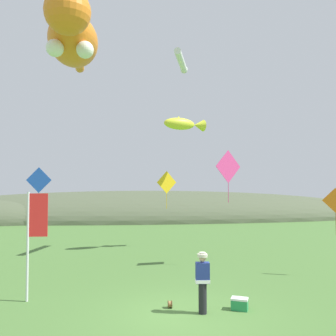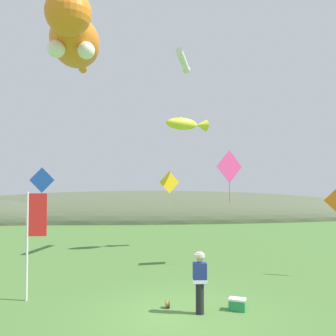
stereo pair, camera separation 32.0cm
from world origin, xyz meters
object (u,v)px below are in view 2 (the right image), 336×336
(kite_diamond_pink, at_px, (229,167))
(kite_diamond_blue, at_px, (42,180))
(picnic_cooler, at_px, (237,304))
(festival_banner_pole, at_px, (33,229))
(kite_spool, at_px, (168,304))
(kite_fish_windsock, at_px, (186,124))
(kite_giant_cat, at_px, (74,38))
(kite_diamond_gold, at_px, (169,183))
(festival_attendant, at_px, (200,281))
(kite_tube_streamer, at_px, (183,61))

(kite_diamond_pink, bearing_deg, kite_diamond_blue, 156.90)
(picnic_cooler, distance_m, kite_diamond_pink, 7.39)
(festival_banner_pole, bearing_deg, kite_diamond_blue, 102.25)
(kite_diamond_blue, bearing_deg, kite_spool, -56.94)
(kite_diamond_blue, xyz_separation_m, kite_diamond_pink, (9.47, -4.04, 0.60))
(kite_diamond_pink, bearing_deg, festival_banner_pole, -150.34)
(festival_banner_pole, distance_m, kite_fish_windsock, 11.65)
(picnic_cooler, relative_size, kite_giant_cat, 0.07)
(kite_diamond_gold, bearing_deg, kite_diamond_pink, -66.60)
(kite_giant_cat, xyz_separation_m, kite_diamond_gold, (4.93, 4.60, -6.83))
(festival_attendant, relative_size, festival_banner_pole, 0.50)
(kite_giant_cat, bearing_deg, kite_fish_windsock, 30.52)
(kite_tube_streamer, height_order, kite_diamond_blue, kite_tube_streamer)
(kite_giant_cat, distance_m, kite_diamond_blue, 7.77)
(festival_attendant, height_order, kite_giant_cat, kite_giant_cat)
(festival_banner_pole, height_order, kite_diamond_blue, kite_diamond_blue)
(kite_diamond_gold, bearing_deg, kite_spool, -95.10)
(festival_attendant, distance_m, kite_diamond_pink, 7.42)
(kite_spool, xyz_separation_m, kite_fish_windsock, (1.84, 9.65, 7.09))
(picnic_cooler, relative_size, kite_diamond_pink, 0.24)
(kite_spool, height_order, kite_diamond_gold, kite_diamond_gold)
(kite_tube_streamer, relative_size, kite_diamond_gold, 1.43)
(picnic_cooler, height_order, kite_diamond_gold, kite_diamond_gold)
(kite_spool, relative_size, kite_diamond_blue, 0.10)
(festival_banner_pole, relative_size, kite_diamond_gold, 1.56)
(kite_spool, distance_m, kite_giant_cat, 12.89)
(kite_tube_streamer, xyz_separation_m, kite_diamond_pink, (1.77, -3.08, -5.92))
(kite_spool, height_order, kite_diamond_pink, kite_diamond_pink)
(kite_tube_streamer, bearing_deg, kite_spool, -100.19)
(kite_tube_streamer, bearing_deg, kite_fish_windsock, 74.91)
(kite_diamond_blue, bearing_deg, kite_giant_cat, -55.83)
(festival_attendant, distance_m, festival_banner_pole, 5.66)
(kite_diamond_gold, bearing_deg, kite_tube_streamer, -76.35)
(picnic_cooler, bearing_deg, kite_fish_windsock, 91.26)
(festival_attendant, height_order, kite_diamond_pink, kite_diamond_pink)
(kite_spool, distance_m, kite_tube_streamer, 13.49)
(kite_diamond_pink, bearing_deg, festival_attendant, -111.76)
(festival_banner_pole, distance_m, kite_tube_streamer, 12.52)
(kite_spool, xyz_separation_m, kite_tube_streamer, (1.53, 8.51, 10.36))
(kite_tube_streamer, xyz_separation_m, kite_diamond_gold, (-0.56, 2.32, -6.63))
(festival_banner_pole, bearing_deg, kite_fish_windsock, 54.20)
(picnic_cooler, xyz_separation_m, kite_fish_windsock, (-0.22, 10.05, 7.02))
(kite_giant_cat, distance_m, kite_diamond_gold, 9.60)
(kite_spool, bearing_deg, festival_attendant, -33.34)
(picnic_cooler, relative_size, festival_banner_pole, 0.17)
(picnic_cooler, distance_m, festival_banner_pole, 6.90)
(festival_banner_pole, height_order, kite_fish_windsock, kite_fish_windsock)
(kite_giant_cat, bearing_deg, kite_diamond_gold, 42.97)
(kite_fish_windsock, xyz_separation_m, kite_diamond_blue, (-8.00, -0.18, -3.24))
(festival_attendant, height_order, kite_tube_streamer, kite_tube_streamer)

